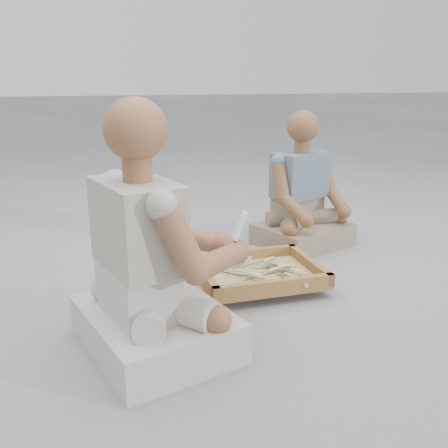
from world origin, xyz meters
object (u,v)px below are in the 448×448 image
object	(u,v)px
craftsman	(152,269)
companion	(303,202)
tool_tray	(258,273)
carved_panel	(232,272)

from	to	relation	value
craftsman	companion	xyz separation A→B (m)	(1.07, 0.90, -0.05)
tool_tray	craftsman	bearing A→B (deg)	-145.65
tool_tray	companion	size ratio (longest dim) A/B	0.74
carved_panel	companion	world-z (taller)	companion
carved_panel	tool_tray	world-z (taller)	tool_tray
tool_tray	craftsman	size ratio (longest dim) A/B	0.64
carved_panel	tool_tray	distance (m)	0.19
craftsman	companion	distance (m)	1.40
carved_panel	companion	xyz separation A→B (m)	(0.56, 0.34, 0.24)
carved_panel	companion	bearing A→B (deg)	31.50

